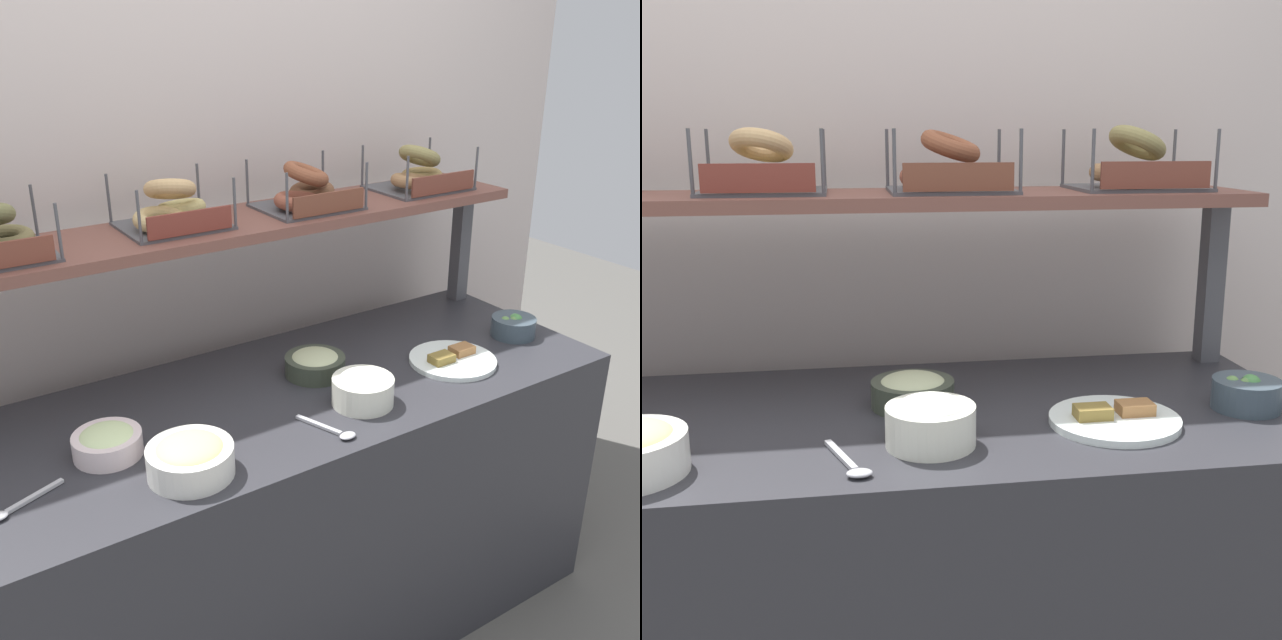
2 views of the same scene
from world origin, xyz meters
The scene contains 12 objects.
back_wall centered at (0.00, 0.55, 1.20)m, with size 3.05×0.06×2.40m, color beige.
deli_counter centered at (0.00, 0.00, 0.42)m, with size 1.85×0.70×0.85m, color #2D2D33.
shelf_riser_right centered at (0.86, 0.27, 1.05)m, with size 0.05×0.05×0.40m, color #4C4C51.
upper_shelf centered at (0.00, 0.27, 1.26)m, with size 1.81×0.32×0.03m, color brown.
bowl_cream_cheese centered at (0.11, -0.17, 0.90)m, with size 0.17×0.17×0.10m.
bowl_veggie_mix centered at (0.78, -0.08, 0.88)m, with size 0.14×0.14×0.07m.
bowl_tuna_salad centered at (0.10, 0.05, 0.88)m, with size 0.18×0.18×0.07m.
serving_plate_white centered at (0.48, -0.12, 0.86)m, with size 0.26×0.26×0.04m.
serving_spoon_by_edge centered at (-0.04, -0.25, 0.86)m, with size 0.08×0.17×0.01m.
bagel_basket_plain centered at (-0.21, 0.29, 1.33)m, with size 0.27×0.25×0.15m.
bagel_basket_cinnamon_raisin centered at (0.21, 0.26, 1.33)m, with size 0.28×0.25×0.14m.
bagel_basket_everything centered at (0.65, 0.27, 1.33)m, with size 0.30×0.24×0.16m.
Camera 2 is at (-0.05, -1.50, 1.41)m, focal length 43.57 mm.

